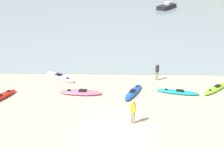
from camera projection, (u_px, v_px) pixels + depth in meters
ground_plane at (114, 132)px, 15.54m from camera, size 400.00×400.00×0.00m
bay_water at (117, 5)px, 54.80m from camera, size 160.00×70.00×0.06m
kayak_on_sand_0 at (0, 97)px, 19.03m from camera, size 1.96×2.66×0.38m
kayak_on_sand_1 at (81, 92)px, 19.70m from camera, size 3.26×0.96×0.35m
kayak_on_sand_2 at (216, 88)px, 20.29m from camera, size 2.80×2.53×0.34m
kayak_on_sand_3 at (178, 92)px, 19.81m from camera, size 3.22×1.22×0.30m
kayak_on_sand_4 at (133, 92)px, 19.69m from camera, size 1.78×2.80×0.38m
kayak_on_sand_5 at (60, 77)px, 22.27m from camera, size 3.08×2.55×0.32m
person_near_foreground at (133, 111)px, 15.94m from camera, size 0.33×0.24×1.63m
person_near_waterline at (157, 71)px, 21.60m from camera, size 0.31×0.26×1.51m
moored_boat_1 at (167, 6)px, 50.90m from camera, size 4.46×5.17×1.27m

